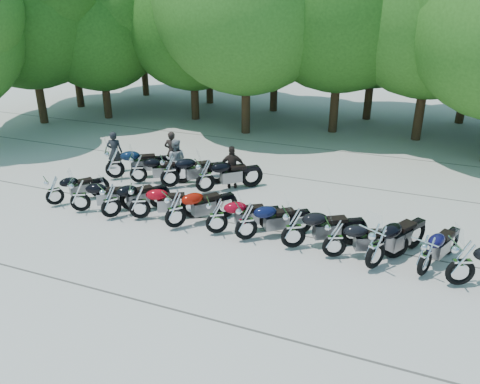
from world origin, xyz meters
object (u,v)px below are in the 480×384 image
at_px(rider_1, 176,160).
at_px(rider_2, 232,167).
at_px(motorcycle_5, 217,215).
at_px(motorcycle_8, 335,238).
at_px(motorcycle_1, 79,195).
at_px(motorcycle_10, 426,255).
at_px(motorcycle_2, 110,200).
at_px(motorcycle_4, 175,209).
at_px(motorcycle_9, 376,246).
at_px(motorcycle_12, 114,162).
at_px(motorcycle_11, 462,262).
at_px(motorcycle_6, 246,221).
at_px(rider_0, 115,152).
at_px(motorcycle_3, 139,201).
at_px(rider_3, 172,152).
at_px(motorcycle_0, 54,190).
at_px(motorcycle_7, 294,227).
at_px(motorcycle_15, 205,175).
at_px(motorcycle_13, 138,168).
at_px(motorcycle_14, 170,171).

bearing_deg(rider_1, rider_2, 166.79).
distance_m(motorcycle_5, motorcycle_8, 3.48).
bearing_deg(motorcycle_1, motorcycle_10, -116.93).
relative_size(motorcycle_2, motorcycle_4, 0.95).
distance_m(motorcycle_2, motorcycle_9, 8.10).
bearing_deg(motorcycle_10, motorcycle_9, 30.37).
relative_size(motorcycle_12, rider_1, 1.56).
relative_size(motorcycle_4, motorcycle_11, 0.96).
relative_size(motorcycle_6, rider_0, 1.40).
xyz_separation_m(motorcycle_3, motorcycle_8, (6.13, -0.07, -0.01)).
height_order(motorcycle_5, rider_2, rider_2).
distance_m(motorcycle_3, rider_0, 4.72).
distance_m(motorcycle_12, rider_3, 2.28).
bearing_deg(motorcycle_6, motorcycle_4, 54.67).
xyz_separation_m(motorcycle_0, rider_1, (2.59, 3.66, 0.22)).
xyz_separation_m(motorcycle_4, motorcycle_7, (3.63, 0.14, 0.01)).
xyz_separation_m(motorcycle_12, motorcycle_15, (3.79, 0.05, -0.00)).
bearing_deg(motorcycle_9, motorcycle_12, 12.90).
distance_m(motorcycle_4, motorcycle_13, 4.10).
xyz_separation_m(motorcycle_2, motorcycle_14, (0.48, 2.88, 0.05)).
distance_m(motorcycle_4, motorcycle_6, 2.25).
height_order(motorcycle_5, motorcycle_15, motorcycle_15).
bearing_deg(rider_1, motorcycle_12, 8.08).
relative_size(motorcycle_1, motorcycle_4, 0.94).
height_order(motorcycle_2, motorcycle_13, motorcycle_2).
bearing_deg(motorcycle_8, motorcycle_7, 62.43).
xyz_separation_m(motorcycle_5, motorcycle_11, (6.56, -0.26, 0.06)).
height_order(motorcycle_1, rider_2, rider_2).
height_order(motorcycle_5, rider_3, rider_3).
height_order(motorcycle_4, rider_2, rider_2).
bearing_deg(rider_0, motorcycle_0, 69.90).
bearing_deg(motorcycle_0, motorcycle_7, -142.78).
distance_m(motorcycle_7, motorcycle_10, 3.43).
bearing_deg(motorcycle_15, motorcycle_8, -160.89).
height_order(rider_1, rider_3, rider_3).
height_order(motorcycle_5, motorcycle_11, motorcycle_11).
height_order(motorcycle_7, rider_1, rider_1).
relative_size(motorcycle_1, motorcycle_2, 0.99).
distance_m(motorcycle_1, motorcycle_8, 8.22).
distance_m(motorcycle_1, motorcycle_13, 2.86).
distance_m(motorcycle_1, motorcycle_9, 9.30).
bearing_deg(motorcycle_1, motorcycle_9, -117.73).
height_order(motorcycle_9, motorcycle_13, motorcycle_9).
relative_size(motorcycle_13, rider_0, 1.35).
relative_size(motorcycle_2, rider_2, 1.44).
relative_size(motorcycle_13, rider_2, 1.41).
xyz_separation_m(motorcycle_13, motorcycle_14, (1.33, 0.03, 0.07)).
xyz_separation_m(motorcycle_8, motorcycle_12, (-8.93, 2.69, 0.07)).
bearing_deg(motorcycle_4, rider_1, -23.25).
relative_size(motorcycle_0, motorcycle_1, 0.92).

